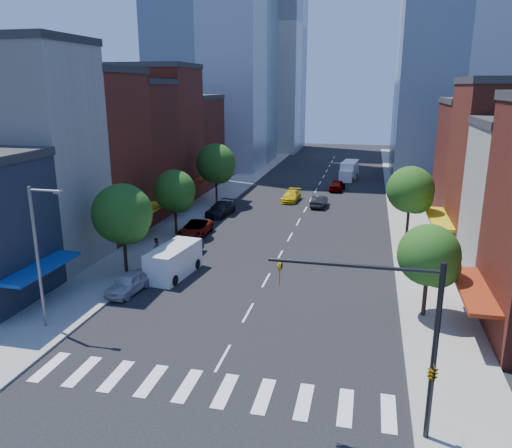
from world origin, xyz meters
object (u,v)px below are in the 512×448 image
(taxi, at_px, (291,196))
(traffic_car_far, at_px, (337,185))
(parked_car_third, at_px, (195,229))
(box_truck, at_px, (349,171))
(traffic_car_oncoming, at_px, (319,201))
(parked_car_second, at_px, (186,249))
(parked_car_rear, at_px, (221,209))
(parked_car_front, at_px, (129,283))
(cargo_van_near, at_px, (173,262))
(pedestrian_far, at_px, (156,247))
(cargo_van_far, at_px, (173,263))

(taxi, bearing_deg, traffic_car_far, 60.13)
(parked_car_third, bearing_deg, box_truck, 66.58)
(traffic_car_oncoming, height_order, traffic_car_far, traffic_car_far)
(parked_car_second, bearing_deg, parked_car_rear, 102.14)
(parked_car_front, bearing_deg, traffic_car_far, 79.98)
(cargo_van_near, relative_size, pedestrian_far, 3.70)
(parked_car_front, relative_size, cargo_van_far, 0.80)
(parked_car_rear, xyz_separation_m, traffic_car_oncoming, (10.94, 6.90, -0.03))
(parked_car_rear, xyz_separation_m, cargo_van_far, (1.93, -19.70, 0.34))
(parked_car_rear, height_order, box_truck, box_truck)
(traffic_car_oncoming, relative_size, pedestrian_far, 2.79)
(taxi, distance_m, box_truck, 19.15)
(traffic_car_oncoming, bearing_deg, pedestrian_far, 65.73)
(parked_car_rear, height_order, traffic_car_oncoming, parked_car_rear)
(taxi, bearing_deg, pedestrian_far, -105.01)
(parked_car_second, xyz_separation_m, pedestrian_far, (-2.51, -0.72, 0.23))
(traffic_car_far, bearing_deg, parked_car_rear, 60.87)
(cargo_van_far, bearing_deg, parked_car_front, -109.83)
(traffic_car_oncoming, bearing_deg, parked_car_rear, 36.38)
(parked_car_front, bearing_deg, parked_car_third, 97.00)
(parked_car_rear, bearing_deg, cargo_van_near, -76.52)
(parked_car_third, height_order, cargo_van_far, cargo_van_far)
(parked_car_front, distance_m, taxi, 33.58)
(cargo_van_near, height_order, traffic_car_oncoming, cargo_van_near)
(parked_car_rear, distance_m, pedestrian_far, 15.75)
(cargo_van_far, height_order, pedestrian_far, cargo_van_far)
(cargo_van_far, height_order, traffic_car_oncoming, cargo_van_far)
(taxi, xyz_separation_m, traffic_car_far, (5.48, 8.39, 0.09))
(pedestrian_far, bearing_deg, parked_car_front, 5.44)
(parked_car_second, bearing_deg, cargo_van_far, -74.22)
(cargo_van_far, relative_size, box_truck, 0.74)
(parked_car_front, xyz_separation_m, box_truck, (13.73, 50.76, 0.63))
(parked_car_second, xyz_separation_m, traffic_car_far, (11.25, 32.65, 0.08))
(parked_car_third, bearing_deg, parked_car_rear, 87.12)
(parked_car_rear, height_order, traffic_car_far, traffic_car_far)
(cargo_van_near, distance_m, cargo_van_far, 0.11)
(parked_car_rear, bearing_deg, taxi, 60.90)
(parked_car_rear, xyz_separation_m, pedestrian_far, (-1.28, -15.69, 0.18))
(parked_car_second, relative_size, parked_car_rear, 0.82)
(box_truck, bearing_deg, parked_car_rear, -110.55)
(parked_car_second, height_order, traffic_car_far, traffic_car_far)
(parked_car_front, distance_m, box_truck, 52.59)
(cargo_van_far, bearing_deg, taxi, 87.02)
(parked_car_second, relative_size, pedestrian_far, 2.72)
(parked_car_front, relative_size, pedestrian_far, 2.72)
(box_truck, bearing_deg, parked_car_front, -98.95)
(parked_car_front, xyz_separation_m, cargo_van_near, (1.94, 3.89, 0.46))
(cargo_van_near, height_order, cargo_van_far, cargo_van_near)
(traffic_car_far, bearing_deg, cargo_van_far, 80.32)
(parked_car_rear, relative_size, box_truck, 0.71)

